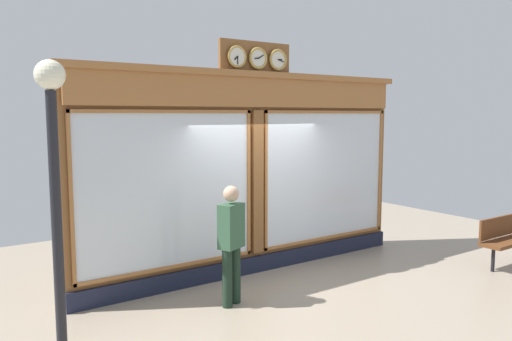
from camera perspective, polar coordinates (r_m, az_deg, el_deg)
ground_plane at (r=6.65m, az=14.54°, el=-17.34°), size 14.00×14.00×0.00m
shop_facade at (r=8.35m, az=-0.49°, el=-0.23°), size 6.36×0.42×3.83m
pedestrian at (r=6.95m, az=-2.85°, el=-7.98°), size 0.42×0.34×1.69m
street_lamp at (r=5.01m, az=-22.16°, el=-0.16°), size 0.28×0.28×3.16m
street_bench at (r=9.88m, az=26.95°, el=-6.75°), size 1.40×0.40×0.87m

